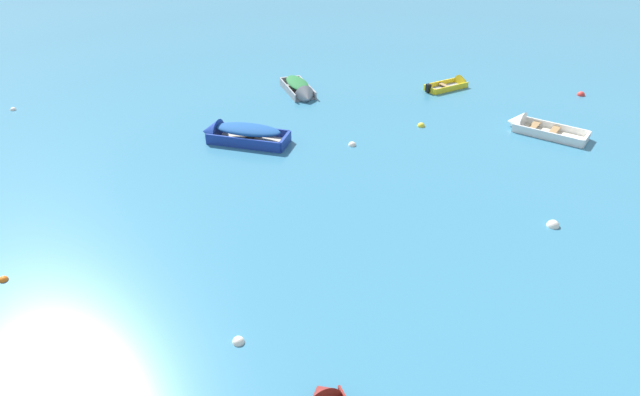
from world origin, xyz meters
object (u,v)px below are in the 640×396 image
at_px(rowboat_white_midfield_left, 529,127).
at_px(mooring_buoy_near_foreground, 4,280).
at_px(mooring_buoy_midfield, 581,95).
at_px(mooring_buoy_between_boats_right, 238,342).
at_px(rowboat_grey_near_camera, 300,90).
at_px(rowboat_deep_blue_outer_right, 235,133).
at_px(mooring_buoy_central, 553,226).
at_px(mooring_buoy_outer_edge, 352,145).
at_px(rowboat_yellow_center, 455,84).
at_px(mooring_buoy_between_boats_left, 421,126).
at_px(mooring_buoy_trailing, 13,110).

bearing_deg(rowboat_white_midfield_left, mooring_buoy_near_foreground, -165.07).
distance_m(mooring_buoy_midfield, mooring_buoy_between_boats_right, 26.27).
height_order(rowboat_grey_near_camera, rowboat_white_midfield_left, rowboat_white_midfield_left).
relative_size(rowboat_deep_blue_outer_right, mooring_buoy_central, 9.52).
bearing_deg(mooring_buoy_outer_edge, mooring_buoy_near_foreground, -154.26).
xyz_separation_m(mooring_buoy_central, mooring_buoy_between_boats_right, (-12.19, -2.93, 0.00)).
bearing_deg(rowboat_yellow_center, rowboat_deep_blue_outer_right, -162.86).
xyz_separation_m(rowboat_yellow_center, mooring_buoy_midfield, (6.44, -3.21, -0.16)).
bearing_deg(rowboat_white_midfield_left, rowboat_yellow_center, 96.13).
height_order(mooring_buoy_midfield, mooring_buoy_between_boats_left, mooring_buoy_midfield).
xyz_separation_m(mooring_buoy_near_foreground, mooring_buoy_outer_edge, (14.05, 6.77, 0.00)).
relative_size(rowboat_yellow_center, mooring_buoy_trailing, 10.36).
bearing_deg(rowboat_grey_near_camera, rowboat_deep_blue_outer_right, -130.67).
bearing_deg(rowboat_white_midfield_left, mooring_buoy_central, -116.69).
distance_m(mooring_buoy_between_boats_right, mooring_buoy_outer_edge, 13.45).
bearing_deg(mooring_buoy_outer_edge, mooring_buoy_midfield, 11.46).
height_order(rowboat_deep_blue_outer_right, mooring_buoy_outer_edge, rowboat_deep_blue_outer_right).
relative_size(mooring_buoy_between_boats_left, mooring_buoy_trailing, 1.28).
height_order(mooring_buoy_between_boats_right, mooring_buoy_between_boats_left, mooring_buoy_between_boats_left).
distance_m(rowboat_white_midfield_left, mooring_buoy_near_foreground, 24.04).
relative_size(rowboat_yellow_center, mooring_buoy_central, 6.75).
distance_m(rowboat_deep_blue_outer_right, mooring_buoy_between_boats_left, 9.49).
distance_m(mooring_buoy_midfield, mooring_buoy_central, 15.10).
distance_m(mooring_buoy_midfield, mooring_buoy_trailing, 32.04).
distance_m(rowboat_yellow_center, mooring_buoy_central, 15.13).
height_order(rowboat_grey_near_camera, mooring_buoy_near_foreground, rowboat_grey_near_camera).
bearing_deg(mooring_buoy_outer_edge, mooring_buoy_between_boats_left, 16.99).
bearing_deg(mooring_buoy_trailing, mooring_buoy_between_boats_left, -20.46).
bearing_deg(rowboat_yellow_center, rowboat_grey_near_camera, 174.27).
bearing_deg(rowboat_white_midfield_left, mooring_buoy_outer_edge, 176.39).
relative_size(rowboat_grey_near_camera, rowboat_white_midfield_left, 0.97).
bearing_deg(mooring_buoy_trailing, rowboat_deep_blue_outer_right, -31.90).
bearing_deg(rowboat_deep_blue_outer_right, rowboat_yellow_center, 17.14).
xyz_separation_m(rowboat_deep_blue_outer_right, mooring_buoy_trailing, (-11.25, 7.00, -0.39)).
xyz_separation_m(rowboat_grey_near_camera, mooring_buoy_midfield, (15.77, -4.15, -0.33)).
distance_m(rowboat_white_midfield_left, mooring_buoy_between_boats_right, 19.52).
bearing_deg(rowboat_yellow_center, mooring_buoy_near_foreground, -149.97).
height_order(mooring_buoy_between_boats_right, mooring_buoy_outer_edge, mooring_buoy_outer_edge).
bearing_deg(rowboat_deep_blue_outer_right, mooring_buoy_central, -45.00).
height_order(mooring_buoy_midfield, mooring_buoy_trailing, mooring_buoy_midfield).
xyz_separation_m(rowboat_deep_blue_outer_right, mooring_buoy_near_foreground, (-8.71, -8.75, -0.39)).
bearing_deg(mooring_buoy_near_foreground, rowboat_grey_near_camera, 46.63).
relative_size(mooring_buoy_midfield, mooring_buoy_outer_edge, 1.20).
xyz_separation_m(mooring_buoy_midfield, mooring_buoy_outer_edge, (-14.89, -3.02, 0.00)).
bearing_deg(rowboat_white_midfield_left, mooring_buoy_between_boats_right, -146.06).
distance_m(rowboat_white_midfield_left, mooring_buoy_outer_edge, 9.20).
relative_size(mooring_buoy_midfield, mooring_buoy_central, 0.95).
height_order(mooring_buoy_central, mooring_buoy_between_boats_right, mooring_buoy_central).
height_order(rowboat_grey_near_camera, mooring_buoy_trailing, rowboat_grey_near_camera).
xyz_separation_m(rowboat_deep_blue_outer_right, mooring_buoy_central, (10.52, -10.52, -0.39)).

